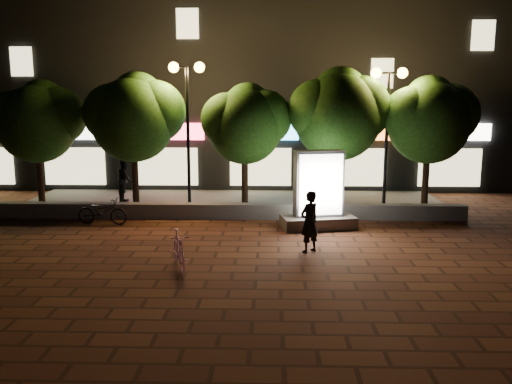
{
  "coord_description": "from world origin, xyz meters",
  "views": [
    {
      "loc": [
        1.45,
        -13.91,
        4.18
      ],
      "look_at": [
        1.02,
        1.5,
        1.37
      ],
      "focal_mm": 37.91,
      "sensor_mm": 36.0,
      "label": 1
    }
  ],
  "objects_px": {
    "tree_mid": "(246,121)",
    "ad_kiosk": "(318,197)",
    "tree_right": "(339,111)",
    "tree_far_right": "(430,117)",
    "scooter_pink": "(179,250)",
    "street_lamp_left": "(187,98)",
    "tree_far_left": "(38,119)",
    "scooter_parked": "(102,211)",
    "rider": "(309,222)",
    "street_lamp_right": "(388,102)",
    "tree_left": "(135,114)",
    "pedestrian": "(126,179)"
  },
  "relations": [
    {
      "from": "tree_mid",
      "to": "ad_kiosk",
      "type": "bearing_deg",
      "value": -48.49
    },
    {
      "from": "tree_right",
      "to": "tree_far_right",
      "type": "distance_m",
      "value": 3.2
    },
    {
      "from": "tree_mid",
      "to": "scooter_parked",
      "type": "distance_m",
      "value": 5.87
    },
    {
      "from": "tree_mid",
      "to": "scooter_pink",
      "type": "bearing_deg",
      "value": -100.86
    },
    {
      "from": "rider",
      "to": "ad_kiosk",
      "type": "bearing_deg",
      "value": -139.91
    },
    {
      "from": "street_lamp_left",
      "to": "scooter_pink",
      "type": "height_order",
      "value": "street_lamp_left"
    },
    {
      "from": "tree_mid",
      "to": "scooter_pink",
      "type": "xyz_separation_m",
      "value": [
        -1.32,
        -6.88,
        -2.75
      ]
    },
    {
      "from": "tree_right",
      "to": "rider",
      "type": "relative_size",
      "value": 3.05
    },
    {
      "from": "tree_right",
      "to": "ad_kiosk",
      "type": "distance_m",
      "value": 3.84
    },
    {
      "from": "ad_kiosk",
      "to": "pedestrian",
      "type": "distance_m",
      "value": 7.9
    },
    {
      "from": "street_lamp_left",
      "to": "tree_right",
      "type": "bearing_deg",
      "value": 2.81
    },
    {
      "from": "tree_mid",
      "to": "tree_far_right",
      "type": "bearing_deg",
      "value": 0.0
    },
    {
      "from": "street_lamp_left",
      "to": "scooter_parked",
      "type": "height_order",
      "value": "street_lamp_left"
    },
    {
      "from": "tree_right",
      "to": "street_lamp_right",
      "type": "distance_m",
      "value": 1.7
    },
    {
      "from": "pedestrian",
      "to": "ad_kiosk",
      "type": "bearing_deg",
      "value": -123.12
    },
    {
      "from": "rider",
      "to": "pedestrian",
      "type": "bearing_deg",
      "value": -83.67
    },
    {
      "from": "tree_far_left",
      "to": "ad_kiosk",
      "type": "bearing_deg",
      "value": -15.26
    },
    {
      "from": "tree_left",
      "to": "rider",
      "type": "relative_size",
      "value": 2.94
    },
    {
      "from": "tree_far_left",
      "to": "pedestrian",
      "type": "relative_size",
      "value": 2.65
    },
    {
      "from": "scooter_pink",
      "to": "rider",
      "type": "height_order",
      "value": "rider"
    },
    {
      "from": "pedestrian",
      "to": "scooter_parked",
      "type": "bearing_deg",
      "value": 175.61
    },
    {
      "from": "tree_far_left",
      "to": "street_lamp_left",
      "type": "distance_m",
      "value": 5.5
    },
    {
      "from": "tree_right",
      "to": "scooter_pink",
      "type": "height_order",
      "value": "tree_right"
    },
    {
      "from": "rider",
      "to": "scooter_parked",
      "type": "distance_m",
      "value": 7.11
    },
    {
      "from": "tree_left",
      "to": "ad_kiosk",
      "type": "height_order",
      "value": "tree_left"
    },
    {
      "from": "tree_far_left",
      "to": "street_lamp_right",
      "type": "bearing_deg",
      "value": -1.21
    },
    {
      "from": "tree_far_left",
      "to": "tree_left",
      "type": "relative_size",
      "value": 0.95
    },
    {
      "from": "ad_kiosk",
      "to": "tree_left",
      "type": "bearing_deg",
      "value": 157.1
    },
    {
      "from": "tree_right",
      "to": "scooter_pink",
      "type": "xyz_separation_m",
      "value": [
        -4.63,
        -6.88,
        -3.1
      ]
    },
    {
      "from": "tree_left",
      "to": "street_lamp_left",
      "type": "bearing_deg",
      "value": -7.7
    },
    {
      "from": "ad_kiosk",
      "to": "scooter_pink",
      "type": "relative_size",
      "value": 1.59
    },
    {
      "from": "scooter_pink",
      "to": "street_lamp_left",
      "type": "bearing_deg",
      "value": 77.7
    },
    {
      "from": "tree_mid",
      "to": "street_lamp_right",
      "type": "bearing_deg",
      "value": -3.04
    },
    {
      "from": "tree_left",
      "to": "rider",
      "type": "distance_m",
      "value": 8.42
    },
    {
      "from": "street_lamp_left",
      "to": "scooter_pink",
      "type": "xyz_separation_m",
      "value": [
        0.73,
        -6.61,
        -3.56
      ]
    },
    {
      "from": "tree_mid",
      "to": "tree_right",
      "type": "distance_m",
      "value": 3.32
    },
    {
      "from": "street_lamp_left",
      "to": "ad_kiosk",
      "type": "xyz_separation_m",
      "value": [
        4.44,
        -2.43,
        -3.04
      ]
    },
    {
      "from": "ad_kiosk",
      "to": "rider",
      "type": "relative_size",
      "value": 1.48
    },
    {
      "from": "tree_left",
      "to": "street_lamp_right",
      "type": "distance_m",
      "value": 8.96
    },
    {
      "from": "tree_mid",
      "to": "tree_far_right",
      "type": "relative_size",
      "value": 0.95
    },
    {
      "from": "tree_far_left",
      "to": "rider",
      "type": "xyz_separation_m",
      "value": [
        9.42,
        -5.38,
        -2.46
      ]
    },
    {
      "from": "tree_right",
      "to": "street_lamp_left",
      "type": "height_order",
      "value": "street_lamp_left"
    },
    {
      "from": "tree_mid",
      "to": "tree_right",
      "type": "bearing_deg",
      "value": 0.0
    },
    {
      "from": "street_lamp_right",
      "to": "pedestrian",
      "type": "height_order",
      "value": "street_lamp_right"
    },
    {
      "from": "tree_right",
      "to": "scooter_pink",
      "type": "bearing_deg",
      "value": -123.92
    },
    {
      "from": "tree_far_right",
      "to": "street_lamp_left",
      "type": "xyz_separation_m",
      "value": [
        -8.55,
        -0.26,
        0.66
      ]
    },
    {
      "from": "street_lamp_right",
      "to": "tree_far_left",
      "type": "bearing_deg",
      "value": 178.79
    },
    {
      "from": "tree_far_left",
      "to": "scooter_parked",
      "type": "height_order",
      "value": "tree_far_left"
    },
    {
      "from": "street_lamp_right",
      "to": "tree_left",
      "type": "bearing_deg",
      "value": 178.32
    },
    {
      "from": "tree_right",
      "to": "ad_kiosk",
      "type": "xyz_separation_m",
      "value": [
        -0.92,
        -2.7,
        -2.58
      ]
    }
  ]
}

